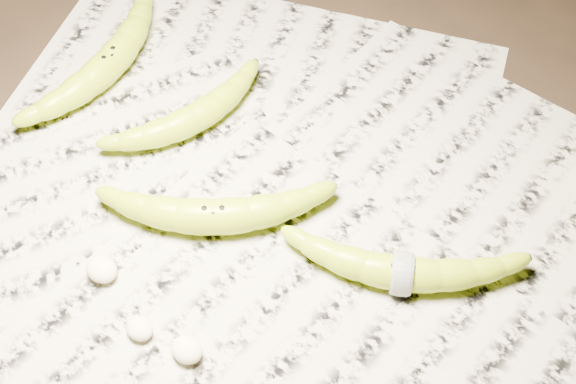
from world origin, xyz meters
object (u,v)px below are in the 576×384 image
Objects in this scene: banana_left_b at (194,116)px; banana_taped at (402,271)px; banana_left_a at (109,61)px; banana_center at (214,214)px.

banana_taped is at bearing -80.00° from banana_left_b.
banana_left_b is 0.85× the size of banana_taped.
banana_left_a is 1.05× the size of banana_center.
banana_taped is (0.29, -0.03, 0.00)m from banana_left_b.
banana_left_a is at bearing 120.38° from banana_center.
banana_taped is (0.19, 0.06, -0.00)m from banana_center.
banana_left_a is 0.26m from banana_center.
banana_center is at bearing -119.46° from banana_left_a.
banana_left_a is at bearing 146.43° from banana_taped.
banana_center reaches higher than banana_taped.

